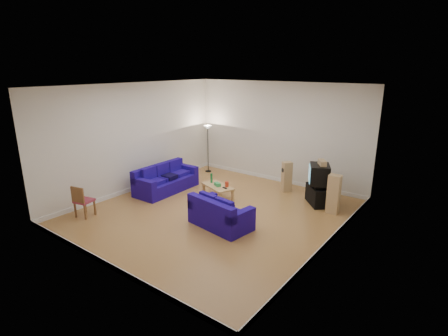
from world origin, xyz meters
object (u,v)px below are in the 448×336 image
Objects in this scene: coffee_table at (218,187)px; tv_stand at (318,195)px; sofa_three_seat at (165,181)px; sofa_loveseat at (219,216)px; television at (319,174)px.

coffee_table is 1.36× the size of tv_stand.
sofa_loveseat is (2.84, -0.98, -0.01)m from sofa_three_seat.
coffee_table is (-1.20, 1.46, 0.04)m from sofa_loveseat.
sofa_three_seat reaches higher than coffee_table.
television is (2.48, 1.25, 0.54)m from coffee_table.
tv_stand is at bearing 111.54° from sofa_three_seat.
sofa_three_seat is at bearing 169.07° from sofa_loveseat.
tv_stand is (2.49, 1.29, -0.06)m from coffee_table.
television is at bearing 26.80° from coffee_table.
television is (4.13, 1.73, 0.57)m from sofa_three_seat.
sofa_three_seat is 4.51m from television.
television is at bearing 72.84° from sofa_loveseat.
sofa_loveseat is 1.88× the size of tv_stand.
sofa_three_seat is at bearing -163.85° from coffee_table.
coffee_table is 1.36× the size of television.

